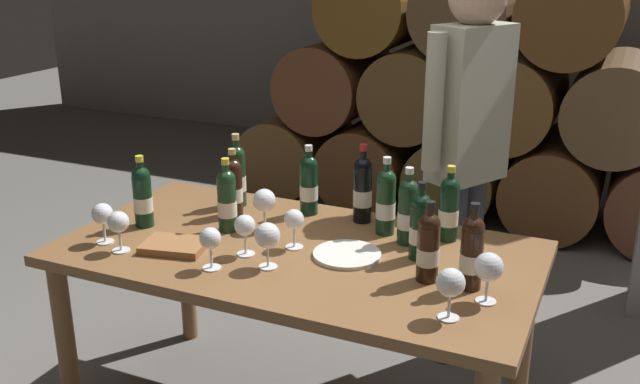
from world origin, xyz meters
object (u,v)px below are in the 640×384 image
at_px(wine_bottle_11, 428,246).
at_px(wine_glass_2, 245,227).
at_px(wine_bottle_6, 143,196).
at_px(tasting_notebook, 175,246).
at_px(serving_plate, 347,255).
at_px(wine_glass_5, 451,284).
at_px(wine_glass_7, 118,223).
at_px(wine_bottle_9, 386,201).
at_px(wine_bottle_1, 237,175).
at_px(wine_glass_3, 267,236).
at_px(wine_glass_8, 489,268).
at_px(sommelier_presenting, 468,135).
at_px(wine_bottle_7, 472,252).
at_px(wine_glass_4, 103,215).
at_px(wine_glass_6, 264,201).
at_px(wine_bottle_5, 309,184).
at_px(wine_glass_0, 210,240).
at_px(wine_bottle_8, 420,226).
at_px(dining_table, 298,271).
at_px(wine_bottle_10, 449,208).
at_px(wine_bottle_2, 233,186).
at_px(wine_bottle_4, 363,189).
at_px(wine_bottle_0, 408,211).
at_px(wine_glass_1, 294,221).
at_px(wine_bottle_3, 227,200).

distance_m(wine_bottle_11, wine_glass_2, 0.64).
height_order(wine_bottle_6, tasting_notebook, wine_bottle_6).
bearing_deg(serving_plate, wine_glass_5, -33.07).
bearing_deg(serving_plate, wine_glass_7, -159.16).
height_order(wine_bottle_11, tasting_notebook, wine_bottle_11).
xyz_separation_m(wine_bottle_9, wine_glass_5, (0.38, -0.54, -0.02)).
xyz_separation_m(wine_bottle_1, wine_glass_3, (0.40, -0.48, -0.02)).
bearing_deg(wine_glass_8, sommelier_presenting, 107.44).
relative_size(wine_glass_3, wine_glass_8, 0.99).
relative_size(wine_bottle_7, wine_glass_4, 1.89).
relative_size(wine_bottle_6, wine_glass_6, 1.74).
bearing_deg(wine_bottle_5, wine_glass_5, -39.75).
bearing_deg(wine_glass_3, wine_glass_5, -8.04).
xyz_separation_m(wine_bottle_11, wine_glass_0, (-0.68, -0.21, -0.01)).
distance_m(wine_glass_7, serving_plate, 0.81).
height_order(wine_bottle_7, tasting_notebook, wine_bottle_7).
relative_size(wine_bottle_8, tasting_notebook, 1.27).
height_order(dining_table, tasting_notebook, tasting_notebook).
bearing_deg(tasting_notebook, wine_bottle_11, -3.48).
bearing_deg(wine_glass_6, wine_bottle_10, 15.72).
height_order(wine_bottle_10, wine_glass_3, wine_bottle_10).
bearing_deg(wine_bottle_1, wine_glass_8, -20.93).
bearing_deg(wine_glass_2, wine_glass_5, -11.21).
distance_m(wine_glass_5, wine_glass_8, 0.17).
bearing_deg(serving_plate, wine_bottle_11, -11.92).
bearing_deg(wine_bottle_10, wine_bottle_8, -103.70).
relative_size(wine_bottle_2, wine_bottle_7, 0.96).
bearing_deg(sommelier_presenting, wine_glass_7, -133.84).
bearing_deg(wine_glass_2, wine_bottle_7, 5.01).
height_order(wine_bottle_8, wine_glass_0, wine_bottle_8).
xyz_separation_m(wine_glass_0, wine_glass_2, (0.05, 0.15, 0.00)).
height_order(wine_bottle_8, wine_bottle_11, wine_bottle_8).
xyz_separation_m(wine_bottle_4, wine_bottle_5, (-0.23, -0.01, -0.01)).
bearing_deg(wine_glass_6, wine_bottle_0, 9.95).
height_order(dining_table, wine_bottle_4, wine_bottle_4).
height_order(wine_bottle_2, wine_bottle_8, wine_bottle_8).
height_order(wine_glass_0, wine_glass_5, wine_glass_5).
xyz_separation_m(wine_bottle_0, wine_bottle_11, (0.15, -0.26, -0.01)).
height_order(wine_glass_1, wine_glass_7, wine_glass_7).
bearing_deg(wine_bottle_11, serving_plate, 168.08).
distance_m(wine_bottle_2, sommelier_presenting, 0.99).
bearing_deg(wine_glass_2, wine_bottle_10, 34.56).
bearing_deg(wine_bottle_9, wine_bottle_11, -51.44).
height_order(wine_bottle_5, wine_bottle_7, wine_bottle_7).
relative_size(wine_bottle_1, wine_glass_6, 1.89).
bearing_deg(wine_glass_3, wine_bottle_3, 142.09).
bearing_deg(wine_glass_8, wine_glass_4, -175.36).
distance_m(dining_table, wine_bottle_4, 0.43).
distance_m(wine_bottle_1, wine_bottle_8, 0.87).
distance_m(wine_glass_1, sommelier_presenting, 0.89).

